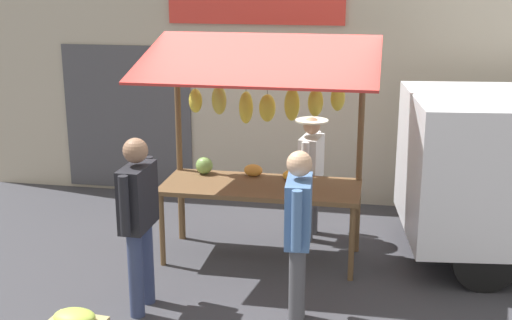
{
  "coord_description": "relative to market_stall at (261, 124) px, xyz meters",
  "views": [
    {
      "loc": [
        -1.29,
        7.12,
        3.22
      ],
      "look_at": [
        0.0,
        0.3,
        1.25
      ],
      "focal_mm": 47.99,
      "sensor_mm": 36.0,
      "label": 1
    }
  ],
  "objects": [
    {
      "name": "street_backdrop",
      "position": [
        0.03,
        -2.12,
        0.15
      ],
      "size": [
        9.0,
        0.3,
        3.4
      ],
      "color": "#B2A893",
      "rests_on": "ground"
    },
    {
      "name": "vendor_with_sunhat",
      "position": [
        -0.49,
        -0.68,
        -0.68
      ],
      "size": [
        0.39,
        0.65,
        1.51
      ],
      "rotation": [
        0.0,
        0.0,
        1.43
      ],
      "color": "#4C4C51",
      "rests_on": "ground"
    },
    {
      "name": "shopper_with_ponytail",
      "position": [
        -0.62,
        1.5,
        -0.58
      ],
      "size": [
        0.25,
        0.71,
        1.68
      ],
      "rotation": [
        0.0,
        0.0,
        -1.5
      ],
      "color": "#4C4C51",
      "rests_on": "ground"
    },
    {
      "name": "shopper_in_grey_tee",
      "position": [
        0.89,
        1.48,
        -0.55
      ],
      "size": [
        0.23,
        0.72,
        1.72
      ],
      "rotation": [
        0.0,
        0.0,
        -1.59
      ],
      "color": "navy",
      "rests_on": "ground"
    },
    {
      "name": "ground_plane",
      "position": [
        -0.02,
        0.07,
        -1.55
      ],
      "size": [
        40.0,
        40.0,
        0.0
      ],
      "primitive_type": "plane",
      "color": "#38383D"
    },
    {
      "name": "market_stall",
      "position": [
        0.0,
        0.0,
        0.0
      ],
      "size": [
        2.5,
        1.46,
        2.5
      ],
      "color": "brown",
      "rests_on": "ground"
    }
  ]
}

